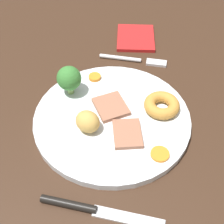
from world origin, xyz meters
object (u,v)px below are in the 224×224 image
meat_slice_under (127,134)px  carrot_coin_front (95,77)px  folded_napkin (136,38)px  meat_slice_main (111,107)px  dinner_plate (112,118)px  broccoli_floret (69,79)px  roast_potato_left (88,122)px  yorkshire_pudding (162,105)px  knife (90,209)px  fork (135,60)px  carrot_coin_back (160,154)px

meat_slice_under → carrot_coin_front: 16.23cm
folded_napkin → carrot_coin_front: bearing=-21.7°
meat_slice_main → meat_slice_under: 7.09cm
dinner_plate → folded_napkin: bearing=175.9°
meat_slice_main → broccoli_floret: 9.55cm
dinner_plate → roast_potato_left: roast_potato_left is taller
meat_slice_under → meat_slice_main: bearing=-147.9°
yorkshire_pudding → knife: bearing=-24.7°
yorkshire_pudding → folded_napkin: bearing=-164.2°
meat_slice_main → fork: bearing=169.4°
carrot_coin_back → knife: (10.38, -9.67, -1.18)cm
carrot_coin_front → roast_potato_left: bearing=5.6°
yorkshire_pudding → carrot_coin_front: 15.52cm
meat_slice_main → carrot_coin_front: bearing=-150.3°
fork → folded_napkin: size_ratio=1.39×
meat_slice_main → knife: size_ratio=0.34×
meat_slice_under → fork: 22.67cm
meat_slice_main → carrot_coin_front: (-7.95, -4.53, -0.07)cm
meat_slice_main → broccoli_floret: broccoli_floret is taller
meat_slice_under → folded_napkin: (-31.51, -1.30, -1.40)cm
carrot_coin_back → broccoli_floret: size_ratio=0.52×
meat_slice_under → broccoli_floret: bearing=-126.9°
meat_slice_under → broccoli_floret: broccoli_floret is taller
carrot_coin_back → knife: 14.23cm
folded_napkin → meat_slice_main: bearing=-5.5°
meat_slice_main → knife: bearing=-0.5°
fork → broccoli_floret: bearing=-127.7°
broccoli_floret → knife: bearing=19.8°
folded_napkin → broccoli_floret: bearing=-26.0°
meat_slice_under → yorkshire_pudding: yorkshire_pudding is taller
carrot_coin_front → fork: 11.63cm
meat_slice_under → folded_napkin: meat_slice_under is taller
meat_slice_main → meat_slice_under: (6.01, 3.76, 0.00)cm
dinner_plate → knife: size_ratio=1.55×
carrot_coin_back → folded_napkin: 35.59cm
carrot_coin_front → fork: (-8.66, 7.64, -1.35)cm
dinner_plate → meat_slice_under: 5.37cm
dinner_plate → carrot_coin_front: (-9.85, -5.02, 1.03)cm
broccoli_floret → folded_napkin: bearing=154.0°
carrot_coin_front → meat_slice_under: bearing=30.7°
meat_slice_under → knife: meat_slice_under is taller
fork → dinner_plate: bearing=-95.1°
dinner_plate → yorkshire_pudding: bearing=108.5°
roast_potato_left → carrot_coin_front: roast_potato_left is taller
roast_potato_left → fork: bearing=164.0°
dinner_plate → knife: 17.86cm
meat_slice_main → knife: meat_slice_main is taller
meat_slice_under → folded_napkin: size_ratio=0.56×
fork → yorkshire_pudding: bearing=-65.1°
knife → dinner_plate: bearing=92.4°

